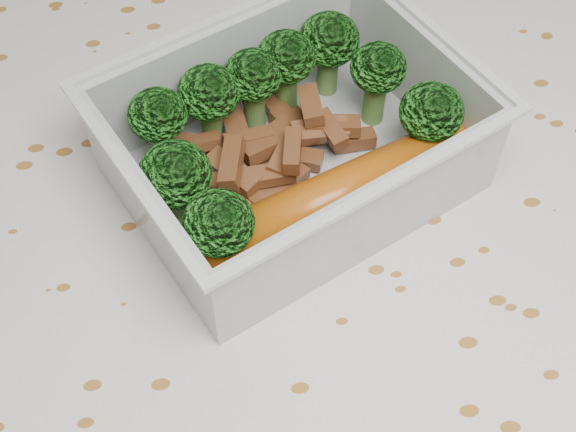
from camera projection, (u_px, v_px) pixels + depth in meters
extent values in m
cube|color=brown|center=(287.00, 255.00, 0.46)|extent=(1.40, 0.90, 0.04)
cube|color=silver|center=(287.00, 232.00, 0.44)|extent=(1.46, 0.96, 0.01)
cube|color=silver|center=(292.00, 174.00, 0.46)|extent=(0.22, 0.20, 0.00)
cube|color=silver|center=(228.00, 65.00, 0.46)|extent=(0.17, 0.08, 0.06)
cube|color=silver|center=(367.00, 222.00, 0.40)|extent=(0.17, 0.08, 0.06)
cube|color=silver|center=(419.00, 73.00, 0.46)|extent=(0.06, 0.12, 0.06)
cube|color=silver|center=(148.00, 211.00, 0.40)|extent=(0.06, 0.12, 0.06)
cube|color=silver|center=(221.00, 19.00, 0.44)|extent=(0.18, 0.08, 0.00)
cube|color=silver|center=(378.00, 190.00, 0.37)|extent=(0.18, 0.08, 0.00)
cube|color=silver|center=(434.00, 28.00, 0.44)|extent=(0.06, 0.13, 0.00)
cube|color=silver|center=(130.00, 177.00, 0.38)|extent=(0.06, 0.13, 0.00)
cylinder|color=#608C3F|center=(164.00, 147.00, 0.45)|extent=(0.02, 0.02, 0.03)
ellipsoid|color=#318E28|center=(158.00, 115.00, 0.43)|extent=(0.03, 0.03, 0.03)
cylinder|color=#608C3F|center=(212.00, 125.00, 0.46)|extent=(0.02, 0.02, 0.03)
ellipsoid|color=#318E28|center=(209.00, 92.00, 0.44)|extent=(0.03, 0.03, 0.03)
cylinder|color=#608C3F|center=(254.00, 108.00, 0.47)|extent=(0.02, 0.02, 0.03)
ellipsoid|color=#318E28|center=(253.00, 75.00, 0.44)|extent=(0.03, 0.03, 0.03)
cylinder|color=#608C3F|center=(287.00, 90.00, 0.47)|extent=(0.02, 0.02, 0.03)
ellipsoid|color=#318E28|center=(287.00, 57.00, 0.45)|extent=(0.03, 0.03, 0.03)
cylinder|color=#608C3F|center=(327.00, 73.00, 0.48)|extent=(0.02, 0.02, 0.03)
ellipsoid|color=#318E28|center=(329.00, 39.00, 0.46)|extent=(0.04, 0.04, 0.03)
cylinder|color=#608C3F|center=(181.00, 205.00, 0.43)|extent=(0.02, 0.02, 0.03)
ellipsoid|color=#318E28|center=(175.00, 174.00, 0.41)|extent=(0.04, 0.04, 0.03)
cylinder|color=#608C3F|center=(374.00, 100.00, 0.47)|extent=(0.02, 0.02, 0.03)
ellipsoid|color=#318E28|center=(378.00, 68.00, 0.45)|extent=(0.03, 0.03, 0.03)
cylinder|color=#608C3F|center=(222.00, 253.00, 0.41)|extent=(0.02, 0.02, 0.03)
ellipsoid|color=#318E28|center=(219.00, 223.00, 0.39)|extent=(0.04, 0.04, 0.03)
cylinder|color=#608C3F|center=(425.00, 144.00, 0.45)|extent=(0.02, 0.02, 0.03)
ellipsoid|color=#318E28|center=(431.00, 112.00, 0.43)|extent=(0.04, 0.04, 0.03)
cube|color=brown|center=(291.00, 128.00, 0.47)|extent=(0.02, 0.03, 0.01)
cube|color=brown|center=(233.00, 171.00, 0.44)|extent=(0.03, 0.03, 0.01)
cube|color=brown|center=(232.00, 162.00, 0.43)|extent=(0.02, 0.03, 0.01)
cube|color=brown|center=(282.00, 166.00, 0.45)|extent=(0.03, 0.03, 0.01)
cube|color=brown|center=(277.00, 179.00, 0.45)|extent=(0.03, 0.03, 0.01)
cube|color=brown|center=(248.00, 183.00, 0.44)|extent=(0.03, 0.03, 0.01)
cube|color=brown|center=(224.00, 183.00, 0.43)|extent=(0.03, 0.01, 0.01)
cube|color=brown|center=(354.00, 140.00, 0.46)|extent=(0.02, 0.01, 0.01)
cube|color=brown|center=(284.00, 156.00, 0.44)|extent=(0.02, 0.03, 0.01)
cube|color=brown|center=(311.00, 105.00, 0.45)|extent=(0.01, 0.03, 0.01)
cube|color=brown|center=(320.00, 131.00, 0.45)|extent=(0.03, 0.01, 0.01)
cube|color=brown|center=(267.00, 146.00, 0.45)|extent=(0.03, 0.02, 0.01)
cube|color=brown|center=(331.00, 129.00, 0.45)|extent=(0.02, 0.03, 0.01)
cube|color=brown|center=(333.00, 126.00, 0.45)|extent=(0.03, 0.02, 0.01)
cube|color=brown|center=(184.00, 144.00, 0.45)|extent=(0.02, 0.02, 0.01)
cube|color=brown|center=(277.00, 190.00, 0.44)|extent=(0.02, 0.02, 0.01)
cube|color=brown|center=(249.00, 139.00, 0.45)|extent=(0.03, 0.01, 0.01)
cube|color=brown|center=(293.00, 151.00, 0.43)|extent=(0.01, 0.03, 0.01)
cube|color=brown|center=(261.00, 151.00, 0.46)|extent=(0.02, 0.02, 0.01)
cube|color=brown|center=(256.00, 202.00, 0.44)|extent=(0.03, 0.03, 0.01)
cube|color=brown|center=(205.00, 146.00, 0.46)|extent=(0.02, 0.02, 0.01)
cube|color=brown|center=(236.00, 124.00, 0.46)|extent=(0.02, 0.03, 0.01)
cube|color=brown|center=(279.00, 111.00, 0.48)|extent=(0.02, 0.03, 0.01)
cube|color=brown|center=(251.00, 205.00, 0.43)|extent=(0.02, 0.03, 0.01)
cube|color=brown|center=(198.00, 143.00, 0.45)|extent=(0.03, 0.01, 0.01)
cube|color=brown|center=(296.00, 131.00, 0.46)|extent=(0.03, 0.01, 0.01)
cube|color=brown|center=(265.00, 176.00, 0.43)|extent=(0.03, 0.01, 0.01)
cube|color=brown|center=(255.00, 161.00, 0.45)|extent=(0.03, 0.02, 0.01)
cube|color=brown|center=(216.00, 197.00, 0.44)|extent=(0.03, 0.02, 0.01)
cube|color=brown|center=(285.00, 126.00, 0.47)|extent=(0.03, 0.02, 0.01)
cube|color=brown|center=(296.00, 157.00, 0.46)|extent=(0.03, 0.02, 0.01)
cylinder|color=#AB4F0D|center=(340.00, 195.00, 0.42)|extent=(0.14, 0.08, 0.03)
sphere|color=#AB4F0D|center=(446.00, 146.00, 0.44)|extent=(0.03, 0.03, 0.03)
sphere|color=#AB4F0D|center=(224.00, 248.00, 0.40)|extent=(0.03, 0.03, 0.03)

